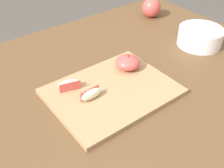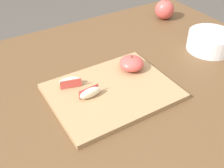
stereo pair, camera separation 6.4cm
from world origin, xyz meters
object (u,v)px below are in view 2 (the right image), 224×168
whole_apple_pink_lady (165,10)px  ceramic_fruit_bowl (210,41)px  apple_half_skin_up (131,63)px  cutting_board (112,91)px  apple_wedge_front (70,82)px  apple_wedge_left (90,93)px

whole_apple_pink_lady → ceramic_fruit_bowl: 0.29m
apple_half_skin_up → whole_apple_pink_lady: bearing=36.7°
cutting_board → whole_apple_pink_lady: bearing=34.9°
apple_wedge_front → whole_apple_pink_lady: 0.61m
cutting_board → apple_wedge_front: bearing=140.1°
apple_half_skin_up → apple_wedge_left: size_ratio=1.16×
apple_wedge_front → whole_apple_pink_lady: whole_apple_pink_lady is taller
apple_wedge_front → whole_apple_pink_lady: bearing=23.6°
cutting_board → apple_wedge_left: apple_wedge_left is taller
apple_half_skin_up → apple_wedge_left: (-0.18, -0.05, -0.01)m
apple_wedge_front → whole_apple_pink_lady: (0.56, 0.24, 0.01)m
apple_wedge_left → apple_wedge_front: bearing=109.3°
cutting_board → ceramic_fruit_bowl: size_ratio=2.19×
apple_wedge_front → ceramic_fruit_bowl: size_ratio=0.43×
ceramic_fruit_bowl → cutting_board: bearing=-175.7°
cutting_board → whole_apple_pink_lady: whole_apple_pink_lady is taller
cutting_board → apple_wedge_front: (-0.09, 0.08, 0.02)m
apple_half_skin_up → whole_apple_pink_lady: 0.45m
cutting_board → apple_wedge_left: (-0.07, 0.00, 0.02)m
cutting_board → ceramic_fruit_bowl: ceramic_fruit_bowl is taller
apple_wedge_left → whole_apple_pink_lady: bearing=30.9°
apple_wedge_front → apple_half_skin_up: bearing=-6.2°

